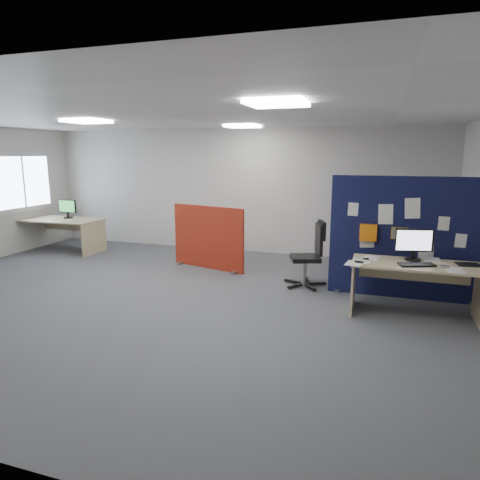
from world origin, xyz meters
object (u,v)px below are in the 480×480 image
(red_divider, at_px, (208,238))
(office_chair, at_px, (312,250))
(second_desk, at_px, (62,226))
(monitor_main, at_px, (414,243))
(monitor_second, at_px, (67,208))
(navy_divider, at_px, (405,239))
(main_desk, at_px, (415,276))

(red_divider, height_order, office_chair, red_divider)
(office_chair, bearing_deg, second_desk, 151.45)
(monitor_main, xyz_separation_m, second_desk, (-7.23, 1.63, -0.41))
(second_desk, height_order, office_chair, office_chair)
(monitor_main, bearing_deg, office_chair, 141.04)
(second_desk, bearing_deg, monitor_second, 59.26)
(navy_divider, height_order, second_desk, navy_divider)
(navy_divider, xyz_separation_m, second_desk, (-7.15, 1.05, -0.36))
(monitor_main, xyz_separation_m, monitor_second, (-7.16, 1.75, -0.01))
(monitor_main, relative_size, red_divider, 0.32)
(monitor_second, bearing_deg, office_chair, -8.07)
(main_desk, distance_m, second_desk, 7.47)
(navy_divider, distance_m, second_desk, 7.23)
(monitor_main, xyz_separation_m, office_chair, (-1.49, 0.73, -0.36))
(red_divider, bearing_deg, monitor_main, -4.59)
(main_desk, relative_size, red_divider, 1.05)
(red_divider, bearing_deg, navy_divider, 3.87)
(navy_divider, bearing_deg, main_desk, -80.92)
(navy_divider, distance_m, office_chair, 1.44)
(main_desk, height_order, monitor_second, monitor_second)
(navy_divider, relative_size, main_desk, 1.37)
(navy_divider, bearing_deg, red_divider, 169.04)
(main_desk, height_order, office_chair, office_chair)
(main_desk, distance_m, red_divider, 3.83)
(navy_divider, xyz_separation_m, monitor_main, (0.08, -0.58, 0.06))
(second_desk, xyz_separation_m, monitor_second, (0.07, 0.12, 0.40))
(red_divider, height_order, second_desk, red_divider)
(red_divider, xyz_separation_m, second_desk, (-3.69, 0.38, -0.03))
(main_desk, bearing_deg, office_chair, 150.18)
(navy_divider, distance_m, red_divider, 3.53)
(navy_divider, xyz_separation_m, office_chair, (-1.40, 0.16, -0.31))
(red_divider, height_order, monitor_second, red_divider)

